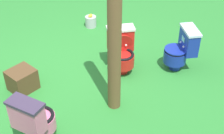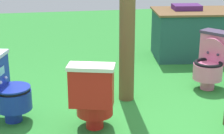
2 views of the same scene
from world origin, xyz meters
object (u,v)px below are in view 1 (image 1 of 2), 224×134
toilet_pink (35,119)px  wooden_post (114,36)px  lemon_bucket (91,21)px  toilet_blue (181,49)px  toilet_red (122,50)px  small_crate (22,80)px

toilet_pink → wooden_post: (-1.16, -0.18, 0.78)m
toilet_pink → wooden_post: size_ratio=0.32×
toilet_pink → lemon_bucket: bearing=108.6°
toilet_blue → lemon_bucket: 2.11m
toilet_red → wooden_post: bearing=71.8°
small_crate → lemon_bucket: size_ratio=1.36×
toilet_blue → toilet_red: size_ratio=1.00×
toilet_blue → lemon_bucket: (0.76, -1.95, -0.25)m
toilet_blue → toilet_red: 0.95m
toilet_blue → wooden_post: wooden_post is taller
small_crate → lemon_bucket: small_crate is taller
wooden_post → lemon_bucket: bearing=-104.8°
toilet_red → lemon_bucket: size_ratio=2.63×
toilet_blue → small_crate: 2.52m
toilet_pink → lemon_bucket: size_ratio=2.63×
lemon_bucket → toilet_blue: bearing=111.3°
toilet_pink → small_crate: (-0.07, -1.11, -0.21)m
small_crate → wooden_post: bearing=139.2°
toilet_blue → toilet_red: bearing=82.9°
toilet_red → small_crate: size_ratio=1.93×
toilet_red → lemon_bucket: toilet_red is taller
toilet_red → toilet_blue: bearing=171.8°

